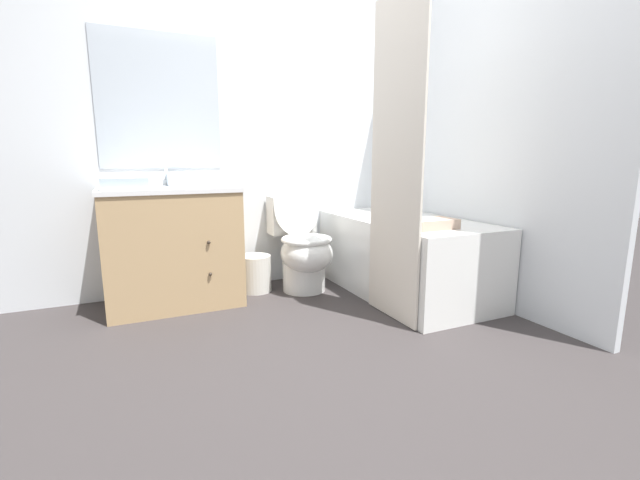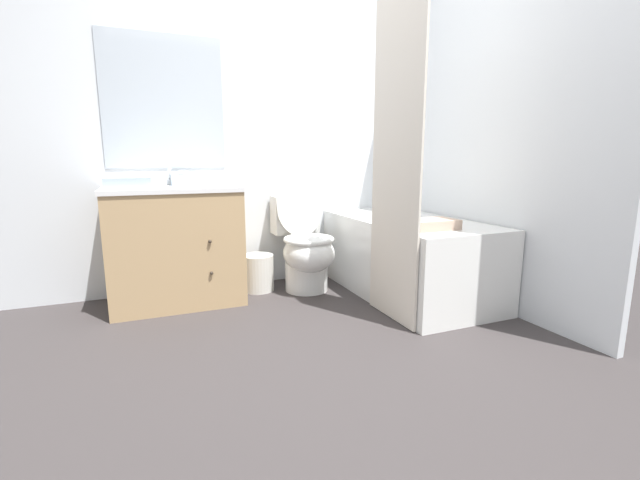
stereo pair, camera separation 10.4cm
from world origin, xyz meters
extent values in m
plane|color=#383333|center=(0.00, 0.00, 0.00)|extent=(14.00, 14.00, 0.00)
cube|color=silver|center=(0.00, 1.60, 1.25)|extent=(8.00, 0.05, 2.50)
cube|color=#B2BCC6|center=(-0.78, 1.57, 1.41)|extent=(0.83, 0.01, 0.93)
cube|color=silver|center=(1.25, 0.79, 1.25)|extent=(0.05, 2.57, 2.50)
cube|color=tan|center=(-0.78, 1.30, 0.40)|extent=(0.87, 0.55, 0.79)
cube|color=white|center=(-0.78, 1.30, 0.81)|extent=(0.89, 0.57, 0.03)
cylinder|color=white|center=(-0.78, 1.30, 0.77)|extent=(0.33, 0.33, 0.10)
sphere|color=#382D23|center=(-0.58, 1.02, 0.48)|extent=(0.02, 0.02, 0.02)
sphere|color=#382D23|center=(-0.58, 1.02, 0.26)|extent=(0.02, 0.02, 0.02)
cylinder|color=silver|center=(-0.78, 1.50, 0.84)|extent=(0.04, 0.04, 0.04)
cylinder|color=silver|center=(-0.78, 1.46, 0.90)|extent=(0.02, 0.11, 0.09)
cylinder|color=silver|center=(-0.83, 1.50, 0.84)|extent=(0.03, 0.03, 0.04)
cylinder|color=silver|center=(-0.72, 1.50, 0.84)|extent=(0.03, 0.03, 0.04)
cylinder|color=white|center=(0.17, 1.21, 0.11)|extent=(0.33, 0.33, 0.23)
ellipsoid|color=white|center=(0.17, 1.15, 0.31)|extent=(0.39, 0.44, 0.29)
torus|color=white|center=(0.17, 1.15, 0.41)|extent=(0.38, 0.38, 0.04)
cube|color=white|center=(0.17, 1.46, 0.56)|extent=(0.37, 0.18, 0.30)
ellipsoid|color=white|center=(0.17, 1.35, 0.61)|extent=(0.37, 0.13, 0.41)
cube|color=white|center=(0.84, 0.85, 0.29)|extent=(0.74, 1.45, 0.57)
cube|color=#ACB1B2|center=(0.84, 0.85, 0.56)|extent=(0.62, 1.33, 0.01)
cube|color=silver|center=(0.46, 0.44, 0.99)|extent=(0.02, 0.53, 1.96)
cylinder|color=silver|center=(-0.18, 1.35, 0.14)|extent=(0.24, 0.24, 0.28)
cube|color=silver|center=(-0.70, 1.42, 0.86)|extent=(0.14, 0.11, 0.08)
ellipsoid|color=white|center=(-0.70, 1.42, 0.91)|extent=(0.06, 0.03, 0.03)
cube|color=silver|center=(-1.05, 1.13, 0.86)|extent=(0.27, 0.12, 0.07)
cube|color=tan|center=(0.71, 0.40, 0.60)|extent=(0.31, 0.20, 0.06)
camera|label=1|loc=(-1.06, -1.75, 1.02)|focal=24.00mm
camera|label=2|loc=(-0.97, -1.79, 1.02)|focal=24.00mm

